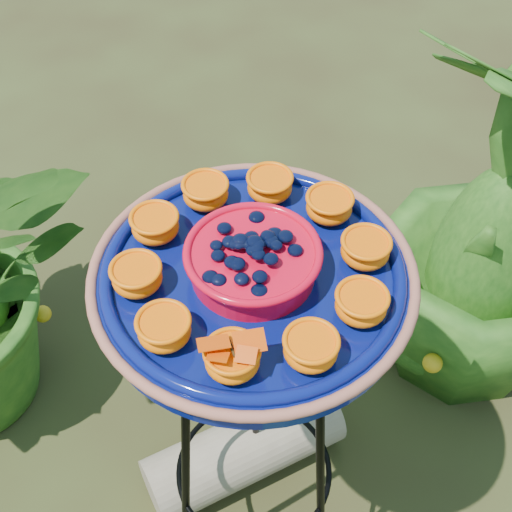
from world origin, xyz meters
TOP-DOWN VIEW (x-y plane):
  - tripod_stand at (0.10, 0.08)m, footprint 0.37×0.38m
  - feeder_dish at (0.10, 0.08)m, footprint 0.51×0.51m
  - driftwood_log at (0.08, 0.24)m, footprint 0.54×0.37m
  - shrub_back_right at (0.73, 0.59)m, footprint 0.81×0.81m

SIDE VIEW (x-z plane):
  - driftwood_log at x=0.08m, z-range 0.00..0.17m
  - shrub_back_right at x=0.73m, z-range 0.00..1.05m
  - tripod_stand at x=0.10m, z-range 0.10..1.04m
  - feeder_dish at x=0.10m, z-range 0.93..1.04m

